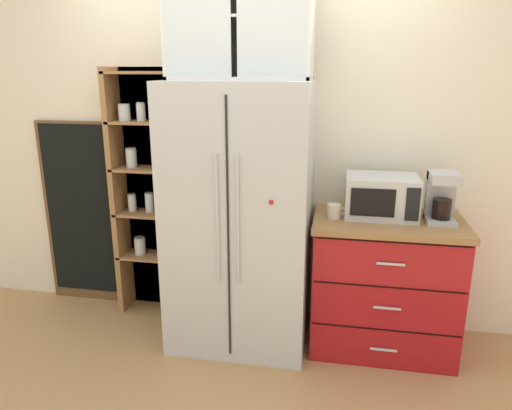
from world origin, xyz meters
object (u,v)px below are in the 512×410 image
object	(u,v)px
microwave	(381,196)
coffee_maker	(442,197)
chalkboard_menu	(82,213)
refrigerator	(241,217)
mug_cream	(334,211)
bottle_green	(390,201)

from	to	relation	value
microwave	coffee_maker	world-z (taller)	coffee_maker
coffee_maker	chalkboard_menu	xyz separation A→B (m)	(-2.55, 0.25, -0.33)
refrigerator	chalkboard_menu	xyz separation A→B (m)	(-1.32, 0.32, -0.15)
mug_cream	refrigerator	bearing A→B (deg)	-178.96
microwave	coffee_maker	distance (m)	0.35
chalkboard_menu	coffee_maker	bearing A→B (deg)	-5.68
coffee_maker	bottle_green	xyz separation A→B (m)	(-0.30, -0.00, -0.04)
coffee_maker	mug_cream	size ratio (longest dim) A/B	2.54
mug_cream	chalkboard_menu	size ratio (longest dim) A/B	0.09
refrigerator	chalkboard_menu	distance (m)	1.37
mug_cream	chalkboard_menu	bearing A→B (deg)	170.96
mug_cream	bottle_green	xyz separation A→B (m)	(0.34, 0.05, 0.07)
mug_cream	bottle_green	distance (m)	0.35
refrigerator	bottle_green	bearing A→B (deg)	3.63
coffee_maker	chalkboard_menu	size ratio (longest dim) A/B	0.22
coffee_maker	bottle_green	size ratio (longest dim) A/B	1.21
bottle_green	chalkboard_menu	distance (m)	2.29
refrigerator	mug_cream	distance (m)	0.60
refrigerator	mug_cream	xyz separation A→B (m)	(0.60, 0.01, 0.07)
refrigerator	coffee_maker	size ratio (longest dim) A/B	5.54
refrigerator	bottle_green	distance (m)	0.95
coffee_maker	chalkboard_menu	bearing A→B (deg)	174.32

